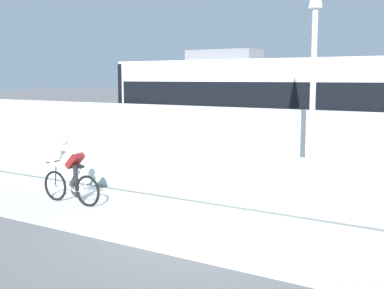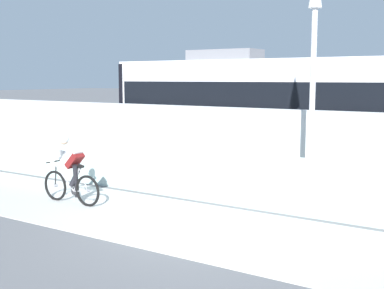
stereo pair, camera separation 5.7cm
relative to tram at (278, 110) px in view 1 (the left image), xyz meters
The scene contains 9 objects.
ground_plane 7.24m from the tram, 78.55° to the right, with size 200.00×200.00×0.00m, color slate.
bike_path_deck 7.24m from the tram, 78.55° to the right, with size 32.00×3.20×0.01m, color silver.
glass_parapet 5.34m from the tram, 74.50° to the right, with size 32.00×0.05×1.25m, color #ADC6C1.
concrete_barrier_wall 3.59m from the tram, 66.57° to the right, with size 32.00×0.36×2.11m, color silver.
tram_rail_near 2.45m from the tram, 27.35° to the right, with size 32.00×0.08×0.01m, color #595654.
tram_rail_far 2.45m from the tram, 27.35° to the left, with size 32.00×0.08×0.01m, color #595654.
tram is the anchor object (origin of this frame).
cyclist_on_bike 7.26m from the tram, 107.19° to the right, with size 1.77×0.58×1.61m.
lamp_post_antenna 5.65m from the tram, 59.20° to the right, with size 0.28×0.28×5.20m.
Camera 1 is at (5.10, -8.18, 2.89)m, focal length 47.82 mm.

